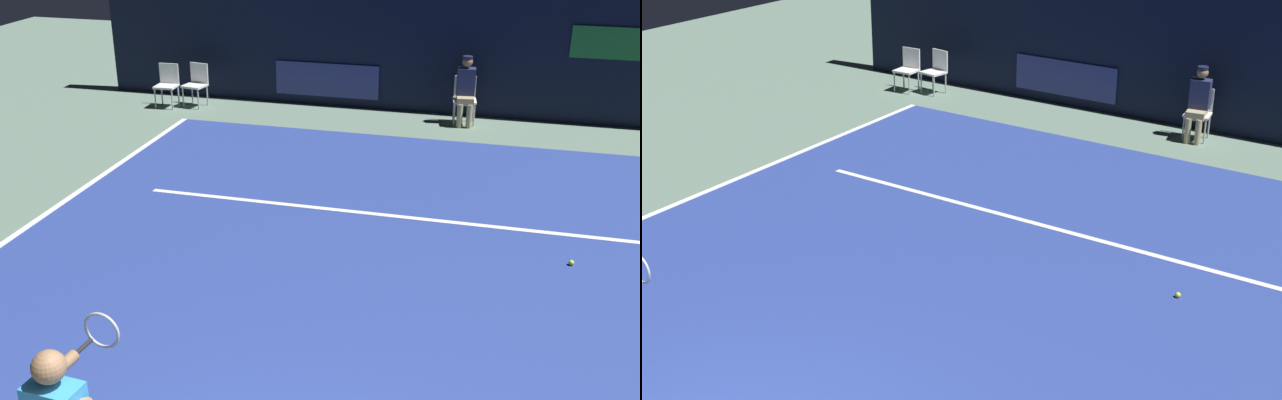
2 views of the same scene
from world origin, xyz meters
TOP-DOWN VIEW (x-y plane):
  - ground_plane at (0.00, 4.44)m, footprint 30.40×30.40m
  - court_surface at (0.00, 4.44)m, footprint 10.32×10.89m
  - line_sideline_right at (-5.11, 4.44)m, footprint 0.10×10.89m
  - line_service at (0.00, 6.35)m, footprint 8.05×0.10m
  - back_wall at (-0.00, 11.74)m, footprint 15.02×0.33m
  - line_judge_on_chair at (0.26, 11.03)m, footprint 0.49×0.56m
  - courtside_chair_near at (-5.83, 10.69)m, footprint 0.46×0.43m
  - courtside_chair_far at (-5.26, 10.89)m, footprint 0.50×0.48m
  - tennis_ball at (2.06, 5.48)m, footprint 0.07×0.07m

SIDE VIEW (x-z plane):
  - ground_plane at x=0.00m, z-range 0.00..0.00m
  - court_surface at x=0.00m, z-range 0.00..0.01m
  - line_sideline_right at x=-5.11m, z-range 0.01..0.02m
  - line_service at x=0.00m, z-range 0.01..0.02m
  - tennis_ball at x=2.06m, z-range 0.01..0.08m
  - courtside_chair_near at x=-5.83m, z-range 0.06..0.94m
  - courtside_chair_far at x=-5.26m, z-range 0.06..0.94m
  - line_judge_on_chair at x=0.26m, z-range 0.03..1.35m
  - back_wall at x=0.00m, z-range 0.00..2.60m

